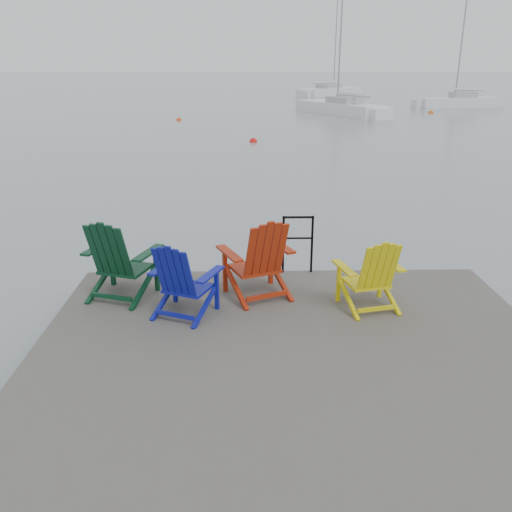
{
  "coord_description": "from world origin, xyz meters",
  "views": [
    {
      "loc": [
        -0.56,
        -5.37,
        3.58
      ],
      "look_at": [
        -0.39,
        2.22,
        0.85
      ],
      "focal_mm": 38.0,
      "sensor_mm": 36.0,
      "label": 1
    }
  ],
  "objects_px": {
    "chair_red": "(259,258)",
    "buoy_c": "(431,113)",
    "sailboat_far": "(458,103)",
    "chair_blue": "(182,279)",
    "sailboat_mid": "(331,92)",
    "sailboat_near": "(341,109)",
    "handrail": "(298,239)",
    "buoy_d": "(360,119)",
    "buoy_a": "(253,142)",
    "buoy_b": "(179,120)",
    "chair_yellow": "(372,274)",
    "chair_green": "(119,258)"
  },
  "relations": [
    {
      "from": "chair_red",
      "to": "buoy_d",
      "type": "height_order",
      "value": "chair_red"
    },
    {
      "from": "sailboat_mid",
      "to": "buoy_c",
      "type": "bearing_deg",
      "value": -35.07
    },
    {
      "from": "sailboat_far",
      "to": "buoy_c",
      "type": "distance_m",
      "value": 6.51
    },
    {
      "from": "chair_blue",
      "to": "sailboat_far",
      "type": "xyz_separation_m",
      "value": [
        18.54,
        39.62,
        -0.65
      ]
    },
    {
      "from": "chair_green",
      "to": "chair_blue",
      "type": "xyz_separation_m",
      "value": [
        0.92,
        -0.58,
        -0.07
      ]
    },
    {
      "from": "sailboat_mid",
      "to": "buoy_d",
      "type": "height_order",
      "value": "sailboat_mid"
    },
    {
      "from": "chair_blue",
      "to": "buoy_c",
      "type": "bearing_deg",
      "value": 90.44
    },
    {
      "from": "sailboat_near",
      "to": "buoy_a",
      "type": "relative_size",
      "value": 30.8
    },
    {
      "from": "chair_red",
      "to": "buoy_c",
      "type": "xyz_separation_m",
      "value": [
        13.6,
        33.9,
        -1.07
      ]
    },
    {
      "from": "chair_green",
      "to": "buoy_d",
      "type": "relative_size",
      "value": 3.36
    },
    {
      "from": "handrail",
      "to": "sailboat_mid",
      "type": "distance_m",
      "value": 56.34
    },
    {
      "from": "chair_red",
      "to": "sailboat_mid",
      "type": "relative_size",
      "value": 0.09
    },
    {
      "from": "handrail",
      "to": "chair_yellow",
      "type": "bearing_deg",
      "value": -58.36
    },
    {
      "from": "buoy_c",
      "to": "chair_blue",
      "type": "bearing_deg",
      "value": -112.94
    },
    {
      "from": "chair_red",
      "to": "sailboat_far",
      "type": "distance_m",
      "value": 42.83
    },
    {
      "from": "handrail",
      "to": "chair_blue",
      "type": "height_order",
      "value": "chair_blue"
    },
    {
      "from": "buoy_a",
      "to": "chair_blue",
      "type": "bearing_deg",
      "value": -93.59
    },
    {
      "from": "chair_blue",
      "to": "sailboat_mid",
      "type": "relative_size",
      "value": 0.08
    },
    {
      "from": "buoy_c",
      "to": "sailboat_far",
      "type": "bearing_deg",
      "value": 52.53
    },
    {
      "from": "buoy_b",
      "to": "buoy_c",
      "type": "distance_m",
      "value": 18.63
    },
    {
      "from": "handrail",
      "to": "chair_red",
      "type": "height_order",
      "value": "chair_red"
    },
    {
      "from": "handrail",
      "to": "chair_blue",
      "type": "distance_m",
      "value": 2.18
    },
    {
      "from": "chair_blue",
      "to": "sailboat_near",
      "type": "relative_size",
      "value": 0.09
    },
    {
      "from": "chair_red",
      "to": "chair_yellow",
      "type": "height_order",
      "value": "chair_red"
    },
    {
      "from": "sailboat_far",
      "to": "chair_blue",
      "type": "bearing_deg",
      "value": 146.05
    },
    {
      "from": "handrail",
      "to": "buoy_b",
      "type": "bearing_deg",
      "value": 100.08
    },
    {
      "from": "handrail",
      "to": "buoy_a",
      "type": "bearing_deg",
      "value": 91.17
    },
    {
      "from": "sailboat_far",
      "to": "buoy_a",
      "type": "relative_size",
      "value": 24.84
    },
    {
      "from": "chair_red",
      "to": "sailboat_far",
      "type": "xyz_separation_m",
      "value": [
        17.56,
        39.06,
        -0.72
      ]
    },
    {
      "from": "sailboat_near",
      "to": "sailboat_far",
      "type": "relative_size",
      "value": 1.24
    },
    {
      "from": "sailboat_near",
      "to": "chair_red",
      "type": "bearing_deg",
      "value": -128.26
    },
    {
      "from": "chair_green",
      "to": "sailboat_mid",
      "type": "distance_m",
      "value": 57.69
    },
    {
      "from": "buoy_a",
      "to": "buoy_b",
      "type": "xyz_separation_m",
      "value": [
        -4.64,
        10.08,
        0.0
      ]
    },
    {
      "from": "chair_blue",
      "to": "sailboat_near",
      "type": "bearing_deg",
      "value": 100.4
    },
    {
      "from": "buoy_c",
      "to": "sailboat_mid",
      "type": "bearing_deg",
      "value": 99.95
    },
    {
      "from": "buoy_d",
      "to": "sailboat_mid",
      "type": "bearing_deg",
      "value": 85.52
    },
    {
      "from": "handrail",
      "to": "chair_blue",
      "type": "xyz_separation_m",
      "value": [
        -1.6,
        -1.49,
        -0.04
      ]
    },
    {
      "from": "chair_red",
      "to": "sailboat_mid",
      "type": "distance_m",
      "value": 57.35
    },
    {
      "from": "sailboat_far",
      "to": "sailboat_near",
      "type": "bearing_deg",
      "value": 109.79
    },
    {
      "from": "chair_red",
      "to": "sailboat_far",
      "type": "height_order",
      "value": "sailboat_far"
    },
    {
      "from": "buoy_a",
      "to": "buoy_b",
      "type": "height_order",
      "value": "buoy_a"
    },
    {
      "from": "chair_green",
      "to": "buoy_d",
      "type": "xyz_separation_m",
      "value": [
        9.43,
        29.71,
        -1.07
      ]
    },
    {
      "from": "handrail",
      "to": "buoy_b",
      "type": "relative_size",
      "value": 2.63
    },
    {
      "from": "sailboat_mid",
      "to": "buoy_a",
      "type": "relative_size",
      "value": 33.27
    },
    {
      "from": "buoy_c",
      "to": "chair_red",
      "type": "bearing_deg",
      "value": -111.86
    },
    {
      "from": "chair_yellow",
      "to": "sailboat_far",
      "type": "bearing_deg",
      "value": 54.54
    },
    {
      "from": "buoy_b",
      "to": "chair_red",
      "type": "bearing_deg",
      "value": -81.41
    },
    {
      "from": "chair_green",
      "to": "buoy_d",
      "type": "distance_m",
      "value": 31.19
    },
    {
      "from": "sailboat_far",
      "to": "buoy_d",
      "type": "xyz_separation_m",
      "value": [
        -10.03,
        -9.33,
        -0.36
      ]
    },
    {
      "from": "handrail",
      "to": "sailboat_far",
      "type": "relative_size",
      "value": 0.1
    }
  ]
}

